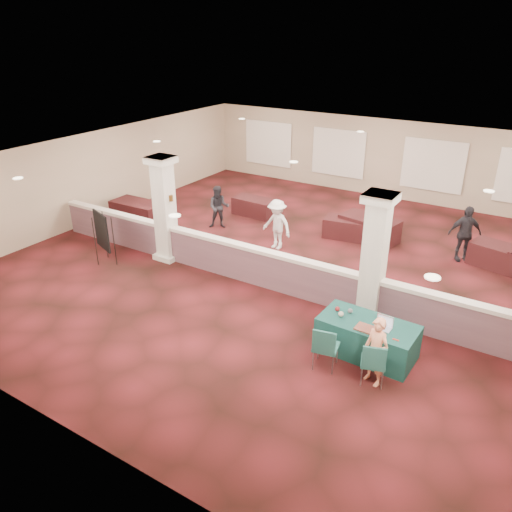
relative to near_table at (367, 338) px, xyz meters
The scene contains 32 objects.
ground 4.63m from the near_table, 139.40° to the left, with size 16.00×16.00×0.00m, color #4F1317.
wall_back 11.61m from the near_table, 107.65° to the left, with size 16.00×0.04×3.20m, color gray.
wall_front 6.22m from the near_table, 124.99° to the right, with size 16.00×0.04×3.20m, color gray.
wall_left 11.95m from the near_table, 165.38° to the left, with size 0.04×16.00×3.20m, color gray.
ceiling 5.39m from the near_table, 139.40° to the left, with size 16.00×16.00×0.02m, color white.
partition_wall 3.81m from the near_table, 156.80° to the left, with size 15.60×0.28×1.10m.
column_left 7.27m from the near_table, 167.91° to the left, with size 0.72×0.72×3.20m.
column_right 2.01m from the near_table, 108.43° to the left, with size 0.72×0.72×3.20m.
sconce_left 7.60m from the near_table, 168.36° to the left, with size 0.12×0.12×0.18m.
sconce_right 7.07m from the near_table, 167.42° to the left, with size 0.12×0.12×0.18m.
near_table is the anchor object (origin of this frame).
conf_chair_main 1.06m from the near_table, 63.25° to the right, with size 0.61×0.61×0.97m.
conf_chair_side 1.15m from the near_table, 119.22° to the right, with size 0.59×0.60×1.01m.
easel_board 8.43m from the near_table, behind, with size 0.91×0.57×1.61m.
woman 1.03m from the near_table, 61.01° to the right, with size 0.54×0.36×1.49m, color #EB8166.
far_table_front_left 10.53m from the near_table, 161.74° to the left, with size 1.92×0.96×0.78m, color black.
far_table_front_center 6.65m from the near_table, 115.61° to the left, with size 1.65×0.82×0.67m, color black.
far_table_back_left 9.20m from the near_table, 137.63° to the left, with size 1.60×0.80×0.65m, color black.
far_table_back_center 6.59m from the near_table, 109.91° to the left, with size 1.92×0.96×0.78m, color black.
far_table_back_right 6.47m from the near_table, 73.46° to the left, with size 1.70×0.85×0.69m, color black.
attendee_a 8.43m from the near_table, 148.22° to the left, with size 0.73×0.41×1.53m, color black.
attendee_b 6.02m from the near_table, 138.94° to the left, with size 1.05×0.48×1.64m, color beige.
attendee_c 6.24m from the near_table, 83.20° to the left, with size 1.02×0.49×1.73m, color black.
attendee_d 6.83m from the near_table, 107.66° to the left, with size 0.78×0.42×1.59m, color black.
laptop_base 0.53m from the near_table, 11.66° to the right, with size 0.36×0.25×0.02m, color silver.
laptop_screen 0.64m from the near_table, 10.03° to the left, with size 0.36×0.01×0.24m, color silver.
screen_glow 0.62m from the near_table, ahead, with size 0.33×0.00×0.21m, color #B3BCD6.
knitting 0.50m from the near_table, 80.89° to the right, with size 0.44×0.33×0.03m, color #AA391B.
yarn_cream 0.77m from the near_table, behind, with size 0.12×0.12×0.12m, color beige.
yarn_red 0.89m from the near_table, behind, with size 0.11×0.11×0.11m, color maroon.
yarn_grey 0.68m from the near_table, 162.87° to the left, with size 0.11×0.11×0.11m, color #4F4F54.
scissors 0.88m from the near_table, 25.50° to the right, with size 0.13×0.03×0.01m, color red.
Camera 1 is at (6.26, -12.00, 6.61)m, focal length 35.00 mm.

